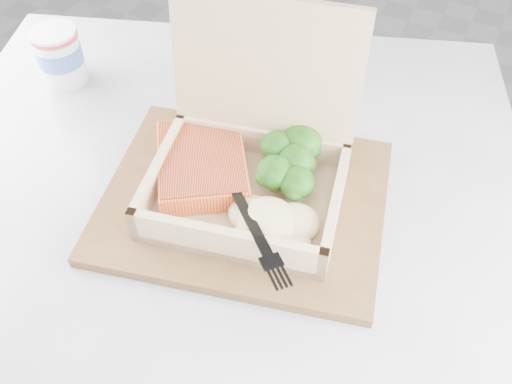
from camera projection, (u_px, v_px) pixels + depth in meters
The scene contains 10 objects.
floor at pixel (393, 305), 1.38m from camera, with size 4.00×4.00×0.00m, color gray.
cafe_table at pixel (222, 290), 0.80m from camera, with size 0.95×0.95×0.71m.
serving_tray at pixel (244, 200), 0.66m from camera, with size 0.32×0.25×0.01m, color brown.
takeout_container at pixel (252, 153), 0.63m from camera, with size 0.24×0.23×0.20m.
salmon_fillet at pixel (202, 164), 0.65m from camera, with size 0.10×0.13×0.03m, color orange.
broccoli_pile at pixel (296, 166), 0.64m from camera, with size 0.11×0.11×0.04m, color #276F18, non-canonical shape.
mashed_potatoes at pixel (267, 222), 0.59m from camera, with size 0.10×0.09×0.04m, color beige.
plastic_fork at pixel (244, 207), 0.59m from camera, with size 0.12×0.11×0.01m.
paper_cup at pixel (59, 54), 0.78m from camera, with size 0.06×0.06×0.08m.
receipt at pixel (252, 112), 0.77m from camera, with size 0.07×0.12×0.00m, color silver.
Camera 1 is at (0.02, -0.78, 1.22)m, focal length 40.00 mm.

